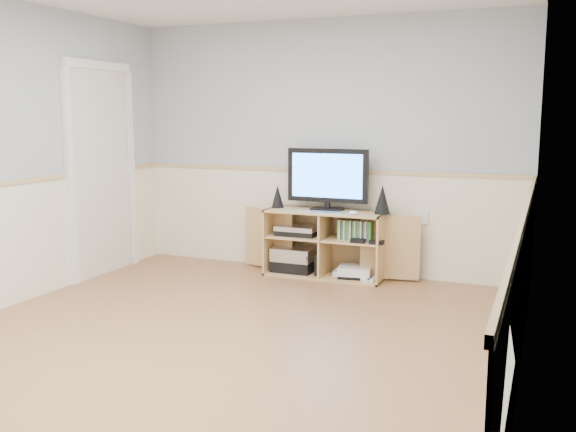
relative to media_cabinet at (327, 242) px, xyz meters
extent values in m
cube|color=tan|center=(-0.11, -2.05, -0.34)|extent=(4.00, 4.50, 0.02)
cube|color=#B4BEC3|center=(1.90, -2.05, 0.92)|extent=(0.02, 4.50, 2.50)
cube|color=#B4BEC3|center=(-0.11, 0.21, 0.92)|extent=(4.00, 0.02, 2.50)
cube|color=#EFE6C4|center=(-0.11, 0.19, 0.17)|extent=(4.00, 0.01, 1.00)
cube|color=tan|center=(-0.11, 0.18, 0.69)|extent=(4.00, 0.02, 0.04)
cube|color=silver|center=(-2.09, -0.75, 0.67)|extent=(0.03, 0.82, 2.00)
cube|color=tan|center=(0.00, -0.05, -0.32)|extent=(1.16, 0.44, 0.02)
cube|color=tan|center=(0.00, -0.05, 0.31)|extent=(1.16, 0.44, 0.02)
cube|color=tan|center=(-0.57, -0.05, -0.01)|extent=(0.02, 0.44, 0.65)
cube|color=tan|center=(0.57, -0.05, -0.01)|extent=(0.02, 0.44, 0.65)
cube|color=tan|center=(0.00, 0.16, -0.01)|extent=(1.16, 0.02, 0.65)
cube|color=tan|center=(0.00, -0.05, -0.01)|extent=(0.02, 0.42, 0.61)
cube|color=tan|center=(-0.29, -0.05, 0.05)|extent=(0.55, 0.40, 0.02)
cube|color=tan|center=(0.29, -0.05, 0.05)|extent=(0.55, 0.40, 0.02)
cube|color=tan|center=(-0.63, 0.00, -0.01)|extent=(0.56, 0.12, 0.61)
cube|color=tan|center=(0.63, 0.00, -0.01)|extent=(0.56, 0.12, 0.61)
cube|color=black|center=(0.00, 0.00, 0.33)|extent=(0.30, 0.18, 0.02)
cube|color=black|center=(0.00, 0.00, 0.37)|extent=(0.05, 0.04, 0.06)
cube|color=black|center=(0.00, 0.00, 0.66)|extent=(0.81, 0.05, 0.52)
cube|color=#2D78F1|center=(0.00, -0.03, 0.66)|extent=(0.71, 0.01, 0.42)
cone|color=black|center=(-0.51, -0.03, 0.43)|extent=(0.12, 0.12, 0.23)
cone|color=black|center=(0.55, -0.03, 0.45)|extent=(0.15, 0.15, 0.27)
cube|color=silver|center=(0.06, -0.19, 0.32)|extent=(0.33, 0.16, 0.01)
ellipsoid|color=white|center=(0.32, -0.19, 0.34)|extent=(0.11, 0.09, 0.04)
cube|color=black|center=(-0.33, -0.05, -0.26)|extent=(0.40, 0.30, 0.11)
cube|color=silver|center=(-0.33, -0.05, -0.14)|extent=(0.40, 0.30, 0.13)
cube|color=black|center=(-0.29, -0.05, 0.08)|extent=(0.40, 0.28, 0.05)
cube|color=silver|center=(-0.29, -0.05, 0.13)|extent=(0.40, 0.28, 0.05)
cube|color=black|center=(-0.05, -0.10, -0.21)|extent=(0.04, 0.14, 0.20)
cube|color=white|center=(0.19, -0.02, -0.29)|extent=(0.23, 0.19, 0.05)
cube|color=black|center=(0.31, -0.07, -0.30)|extent=(0.33, 0.28, 0.03)
cube|color=white|center=(0.31, -0.07, -0.24)|extent=(0.34, 0.30, 0.08)
cube|color=white|center=(0.51, -0.15, -0.30)|extent=(0.04, 0.14, 0.03)
cube|color=white|center=(0.49, 0.01, -0.30)|extent=(0.09, 0.15, 0.03)
cube|color=#3F8C3F|center=(0.31, -0.07, 0.15)|extent=(0.33, 0.13, 0.19)
cube|color=white|center=(0.89, 0.18, 0.27)|extent=(0.12, 0.03, 0.12)
camera|label=1|loc=(1.99, -5.88, 1.24)|focal=40.00mm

